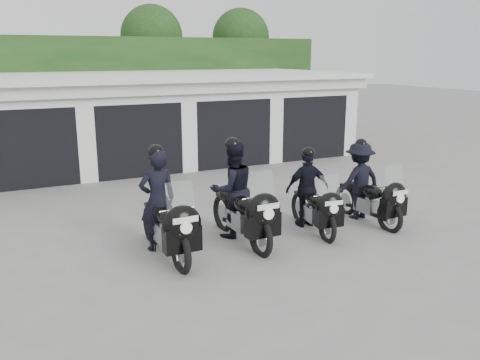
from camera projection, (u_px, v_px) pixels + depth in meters
name	position (u px, v px, depth m)	size (l,w,h in m)	color
ground	(212.00, 232.00, 10.62)	(80.00, 80.00, 0.00)	gray
garage_block	(120.00, 120.00, 17.31)	(16.40, 6.80, 2.96)	silver
background_vegetation	(100.00, 75.00, 21.38)	(20.00, 3.90, 5.80)	#173A15
police_bike_a	(164.00, 212.00, 9.25)	(0.76, 2.41, 2.09)	black
police_bike_b	(237.00, 196.00, 10.05)	(0.97, 2.42, 2.11)	black
police_bike_c	(311.00, 194.00, 10.70)	(1.05, 2.05, 1.79)	black
police_bike_d	(364.00, 185.00, 11.25)	(1.15, 2.16, 1.88)	black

